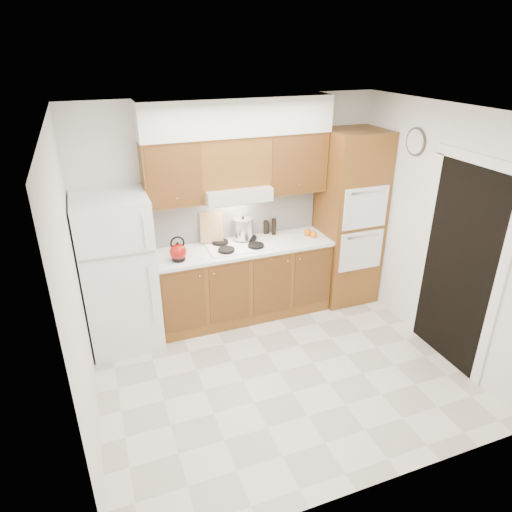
{
  "coord_description": "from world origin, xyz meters",
  "views": [
    {
      "loc": [
        -1.57,
        -3.46,
        3.11
      ],
      "look_at": [
        -0.09,
        0.45,
        1.15
      ],
      "focal_mm": 32.0,
      "sensor_mm": 36.0,
      "label": 1
    }
  ],
  "objects": [
    {
      "name": "soffit",
      "position": [
        0.03,
        1.32,
        2.4
      ],
      "size": [
        2.13,
        0.36,
        0.4
      ],
      "primitive_type": "cube",
      "color": "silver",
      "rests_on": "wall_back"
    },
    {
      "name": "wall_back",
      "position": [
        0.0,
        1.5,
        1.3
      ],
      "size": [
        3.6,
        0.02,
        2.6
      ],
      "primitive_type": "cube",
      "color": "white",
      "rests_on": "floor"
    },
    {
      "name": "wall_clock",
      "position": [
        1.79,
        0.55,
        2.15
      ],
      "size": [
        0.02,
        0.3,
        0.3
      ],
      "primitive_type": "cylinder",
      "rotation": [
        0.0,
        1.57,
        0.0
      ],
      "color": "#3F3833",
      "rests_on": "wall_right"
    },
    {
      "name": "backsplash",
      "position": [
        0.02,
        1.49,
        1.22
      ],
      "size": [
        2.11,
        0.03,
        0.56
      ],
      "primitive_type": "cube",
      "color": "white",
      "rests_on": "countertop"
    },
    {
      "name": "wall_left",
      "position": [
        -1.8,
        0.0,
        1.3
      ],
      "size": [
        0.02,
        3.0,
        2.6
      ],
      "primitive_type": "cube",
      "color": "white",
      "rests_on": "floor"
    },
    {
      "name": "ceiling",
      "position": [
        0.0,
        0.0,
        2.6
      ],
      "size": [
        3.6,
        3.6,
        0.0
      ],
      "primitive_type": "plane",
      "color": "white",
      "rests_on": "wall_back"
    },
    {
      "name": "oven_cabinet",
      "position": [
        1.44,
        1.18,
        1.1
      ],
      "size": [
        0.7,
        0.65,
        2.2
      ],
      "primitive_type": "cube",
      "color": "brown",
      "rests_on": "floor"
    },
    {
      "name": "kettle",
      "position": [
        -0.76,
        1.06,
        1.04
      ],
      "size": [
        0.24,
        0.24,
        0.19
      ],
      "primitive_type": "sphere",
      "rotation": [
        0.0,
        0.0,
        -0.33
      ],
      "color": "#99100B",
      "rests_on": "countertop"
    },
    {
      "name": "countertop",
      "position": [
        0.03,
        1.19,
        0.92
      ],
      "size": [
        2.13,
        0.62,
        0.04
      ],
      "primitive_type": "cube",
      "color": "white",
      "rests_on": "base_cabinets"
    },
    {
      "name": "orange_far",
      "position": [
        0.89,
        1.2,
        0.98
      ],
      "size": [
        0.11,
        0.11,
        0.09
      ],
      "primitive_type": "sphere",
      "rotation": [
        0.0,
        0.0,
        -0.25
      ],
      "color": "orange",
      "rests_on": "countertop"
    },
    {
      "name": "condiment_a",
      "position": [
        0.51,
        1.39,
        1.04
      ],
      "size": [
        0.07,
        0.07,
        0.21
      ],
      "primitive_type": "cylinder",
      "rotation": [
        0.0,
        0.0,
        -0.23
      ],
      "color": "black",
      "rests_on": "countertop"
    },
    {
      "name": "stock_pot",
      "position": [
        0.08,
        1.35,
        1.09
      ],
      "size": [
        0.28,
        0.28,
        0.24
      ],
      "primitive_type": "cylinder",
      "rotation": [
        0.0,
        0.0,
        0.22
      ],
      "color": "silver",
      "rests_on": "cooktop"
    },
    {
      "name": "wall_right",
      "position": [
        1.8,
        0.0,
        1.3
      ],
      "size": [
        0.02,
        3.0,
        2.6
      ],
      "primitive_type": "cube",
      "color": "white",
      "rests_on": "floor"
    },
    {
      "name": "cooktop",
      "position": [
        -0.02,
        1.21,
        0.95
      ],
      "size": [
        0.74,
        0.5,
        0.01
      ],
      "primitive_type": "cube",
      "color": "white",
      "rests_on": "countertop"
    },
    {
      "name": "floor",
      "position": [
        0.0,
        0.0,
        0.0
      ],
      "size": [
        3.6,
        3.6,
        0.0
      ],
      "primitive_type": "plane",
      "color": "beige",
      "rests_on": "ground"
    },
    {
      "name": "base_cabinets",
      "position": [
        0.02,
        1.2,
        0.45
      ],
      "size": [
        2.11,
        0.6,
        0.9
      ],
      "primitive_type": "cube",
      "color": "brown",
      "rests_on": "floor"
    },
    {
      "name": "upper_cab_over_hood",
      "position": [
        -0.02,
        1.33,
        1.92
      ],
      "size": [
        0.75,
        0.33,
        0.55
      ],
      "primitive_type": "cube",
      "color": "brown",
      "rests_on": "range_hood"
    },
    {
      "name": "cutting_board",
      "position": [
        -0.29,
        1.39,
        1.14
      ],
      "size": [
        0.28,
        0.16,
        0.35
      ],
      "primitive_type": "cube",
      "rotation": [
        -0.21,
        0.0,
        -0.26
      ],
      "color": "tan",
      "rests_on": "countertop"
    },
    {
      "name": "condiment_b",
      "position": [
        0.42,
        1.45,
        1.03
      ],
      "size": [
        0.06,
        0.06,
        0.17
      ],
      "primitive_type": "cylinder",
      "rotation": [
        0.0,
        0.0,
        -0.06
      ],
      "color": "black",
      "rests_on": "countertop"
    },
    {
      "name": "upper_cab_right",
      "position": [
        0.72,
        1.33,
        1.85
      ],
      "size": [
        0.73,
        0.33,
        0.7
      ],
      "primitive_type": "cube",
      "color": "brown",
      "rests_on": "wall_back"
    },
    {
      "name": "condiment_c",
      "position": [
        0.44,
        1.45,
        1.01
      ],
      "size": [
        0.05,
        0.05,
        0.15
      ],
      "primitive_type": "cylinder",
      "rotation": [
        0.0,
        0.0,
        -0.07
      ],
      "color": "black",
      "rests_on": "countertop"
    },
    {
      "name": "range_hood",
      "position": [
        -0.02,
        1.27,
        1.57
      ],
      "size": [
        0.75,
        0.45,
        0.15
      ],
      "primitive_type": "cube",
      "color": "silver",
      "rests_on": "wall_back"
    },
    {
      "name": "fridge",
      "position": [
        -1.41,
        1.14,
        0.86
      ],
      "size": [
        0.75,
        0.72,
        1.72
      ],
      "primitive_type": "cube",
      "color": "white",
      "rests_on": "floor"
    },
    {
      "name": "doorway",
      "position": [
        1.79,
        -0.35,
        1.05
      ],
      "size": [
        0.02,
        0.9,
        2.1
      ],
      "primitive_type": "cube",
      "color": "black",
      "rests_on": "floor"
    },
    {
      "name": "orange_near",
      "position": [
        0.92,
        1.12,
        0.98
      ],
      "size": [
        0.1,
        0.1,
        0.08
      ],
      "primitive_type": "sphere",
      "rotation": [
        0.0,
        0.0,
        0.3
      ],
      "color": "orange",
      "rests_on": "countertop"
    },
    {
      "name": "upper_cab_left",
      "position": [
        -0.71,
        1.33,
        1.85
      ],
      "size": [
        0.63,
        0.33,
        0.7
      ],
      "primitive_type": "cube",
      "color": "brown",
      "rests_on": "wall_back"
    }
  ]
}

